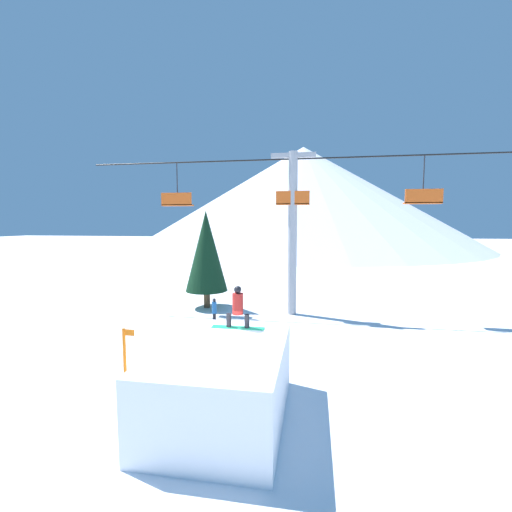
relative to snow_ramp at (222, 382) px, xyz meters
The scene contains 8 objects.
ground_plane 1.01m from the snow_ramp, 143.07° to the left, with size 220.00×220.00×0.00m, color white.
mountain_ridge 66.65m from the snow_ramp, 90.17° to the left, with size 70.06×70.06×20.91m.
snow_ramp is the anchor object (origin of this frame).
snowboarder 2.17m from the snow_ramp, 86.45° to the left, with size 1.58×0.32×1.28m.
chairlift 11.40m from the snow_ramp, 83.93° to the left, with size 23.29×0.49×8.88m.
pine_tree_near 12.12m from the snow_ramp, 109.72° to the left, with size 2.49×2.49×5.81m.
trail_marker 3.81m from the snow_ramp, 158.91° to the left, with size 0.41×0.10×1.78m.
distant_skier 8.77m from the snow_ramp, 107.96° to the left, with size 0.24×0.24×1.23m.
Camera 1 is at (2.49, -8.39, 5.09)m, focal length 24.00 mm.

